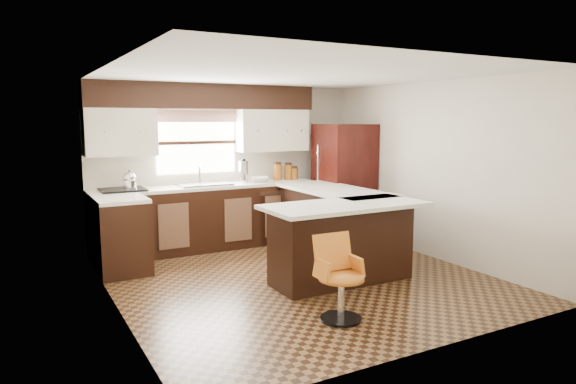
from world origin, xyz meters
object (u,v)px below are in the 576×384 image
refrigerator (344,182)px  peninsula_return (342,244)px  bar_chair (341,279)px  peninsula_long (333,225)px

refrigerator → peninsula_return: bearing=-125.5°
peninsula_return → bar_chair: size_ratio=2.03×
peninsula_return → peninsula_long: bearing=61.7°
refrigerator → bar_chair: 3.48m
refrigerator → peninsula_long: bearing=-132.3°
bar_chair → peninsula_long: bearing=60.4°
peninsula_long → refrigerator: (0.79, 0.87, 0.46)m
peninsula_return → refrigerator: 2.31m
peninsula_return → refrigerator: size_ratio=0.91×
peninsula_return → refrigerator: refrigerator is taller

